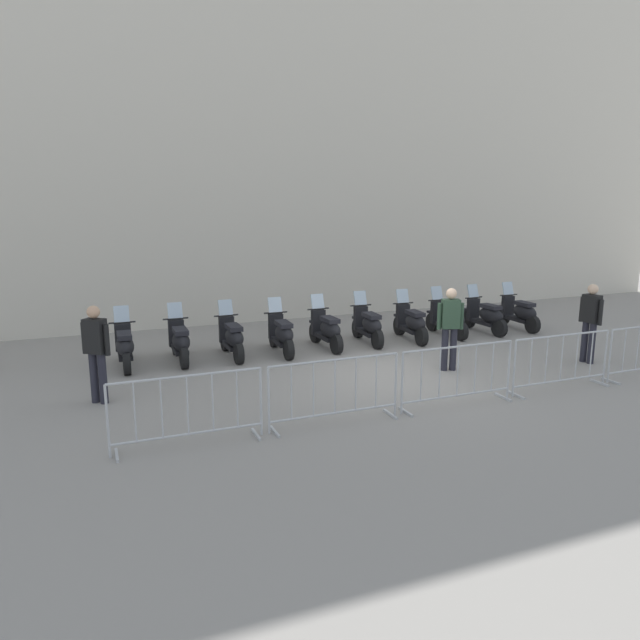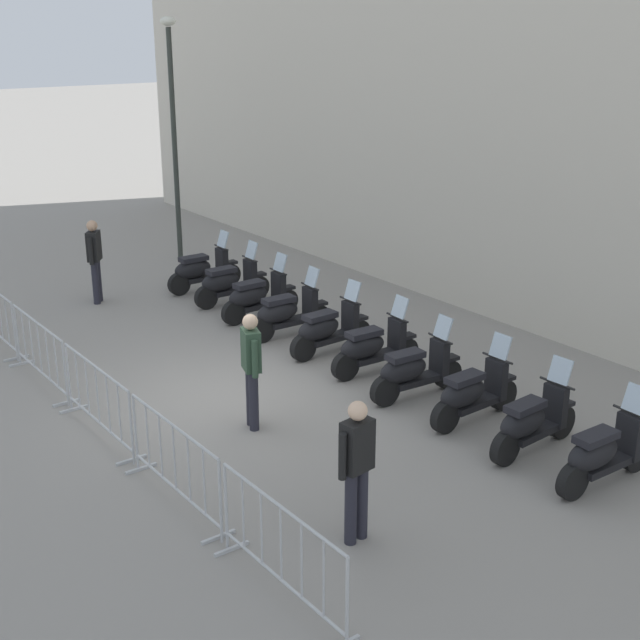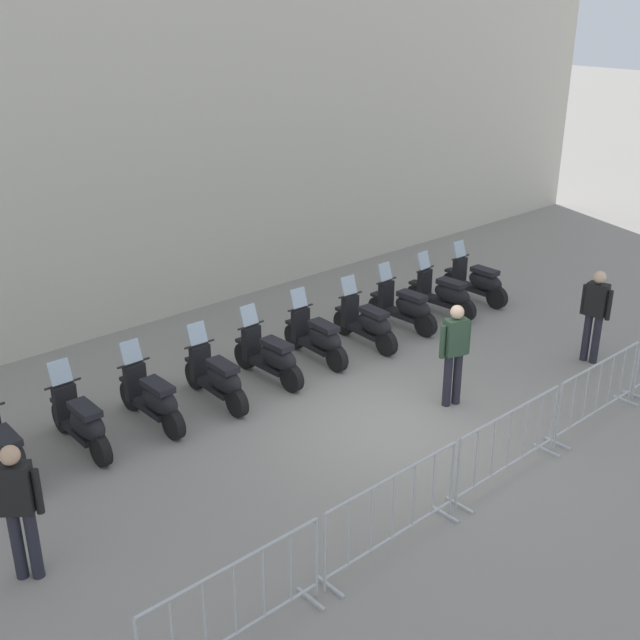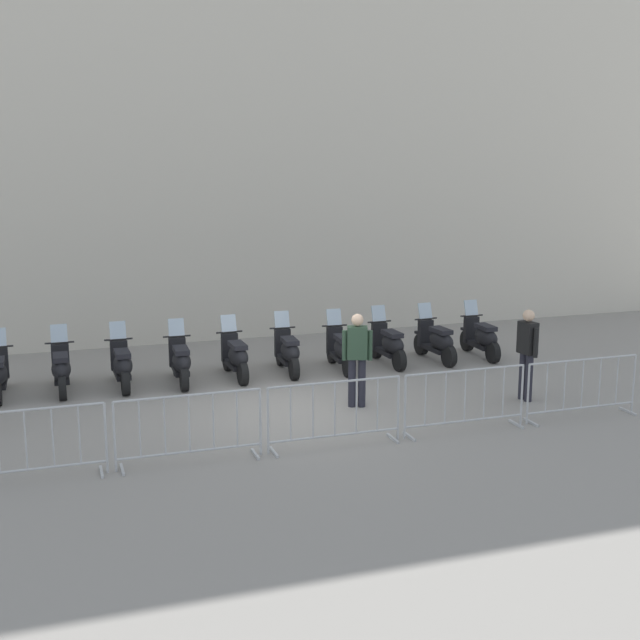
{
  "view_description": "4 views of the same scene",
  "coord_description": "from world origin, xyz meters",
  "px_view_note": "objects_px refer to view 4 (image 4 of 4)",
  "views": [
    {
      "loc": [
        -5.01,
        -10.44,
        3.48
      ],
      "look_at": [
        -1.12,
        1.84,
        0.84
      ],
      "focal_mm": 32.89,
      "sensor_mm": 36.0,
      "label": 1
    },
    {
      "loc": [
        11.42,
        -5.45,
        5.73
      ],
      "look_at": [
        -0.37,
        2.06,
        0.82
      ],
      "focal_mm": 49.75,
      "sensor_mm": 36.0,
      "label": 2
    },
    {
      "loc": [
        -7.48,
        -7.69,
        6.17
      ],
      "look_at": [
        -0.07,
        1.96,
        1.12
      ],
      "focal_mm": 44.0,
      "sensor_mm": 36.0,
      "label": 3
    },
    {
      "loc": [
        -3.14,
        -13.89,
        4.47
      ],
      "look_at": [
        1.04,
        2.45,
        1.15
      ],
      "focal_mm": 46.17,
      "sensor_mm": 36.0,
      "label": 4
    }
  ],
  "objects_px": {
    "motorcycle_3": "(180,362)",
    "officer_mid_plaza": "(527,349)",
    "motorcycle_4": "(236,357)",
    "motorcycle_1": "(61,370)",
    "barrier_segment_1": "(189,429)",
    "motorcycle_7": "(389,345)",
    "barrier_segment_4": "(582,389)",
    "motorcycle_5": "(288,352)",
    "motorcycle_9": "(482,338)",
    "officer_by_barriers": "(357,354)",
    "barrier_segment_0": "(26,446)",
    "motorcycle_8": "(437,342)",
    "motorcycle_6": "(341,350)",
    "barrier_segment_2": "(335,414)",
    "motorcycle_2": "(122,366)",
    "barrier_segment_3": "(465,401)"
  },
  "relations": [
    {
      "from": "motorcycle_3",
      "to": "officer_mid_plaza",
      "type": "relative_size",
      "value": 1.0
    },
    {
      "from": "motorcycle_3",
      "to": "motorcycle_4",
      "type": "relative_size",
      "value": 1.0
    },
    {
      "from": "motorcycle_1",
      "to": "motorcycle_4",
      "type": "distance_m",
      "value": 3.43
    },
    {
      "from": "barrier_segment_1",
      "to": "motorcycle_7",
      "type": "bearing_deg",
      "value": 45.48
    },
    {
      "from": "barrier_segment_4",
      "to": "motorcycle_5",
      "type": "bearing_deg",
      "value": 135.54
    },
    {
      "from": "motorcycle_9",
      "to": "officer_by_barriers",
      "type": "distance_m",
      "value": 4.86
    },
    {
      "from": "barrier_segment_0",
      "to": "officer_mid_plaza",
      "type": "distance_m",
      "value": 8.91
    },
    {
      "from": "motorcycle_1",
      "to": "motorcycle_8",
      "type": "height_order",
      "value": "same"
    },
    {
      "from": "motorcycle_6",
      "to": "officer_mid_plaza",
      "type": "relative_size",
      "value": 0.99
    },
    {
      "from": "motorcycle_6",
      "to": "barrier_segment_4",
      "type": "relative_size",
      "value": 0.78
    },
    {
      "from": "motorcycle_5",
      "to": "barrier_segment_0",
      "type": "distance_m",
      "value": 6.86
    },
    {
      "from": "barrier_segment_2",
      "to": "officer_mid_plaza",
      "type": "xyz_separation_m",
      "value": [
        4.14,
        1.56,
        0.45
      ]
    },
    {
      "from": "motorcycle_2",
      "to": "motorcycle_8",
      "type": "distance_m",
      "value": 6.86
    },
    {
      "from": "barrier_segment_1",
      "to": "officer_by_barriers",
      "type": "xyz_separation_m",
      "value": [
        3.23,
        2.11,
        0.45
      ]
    },
    {
      "from": "motorcycle_3",
      "to": "barrier_segment_2",
      "type": "distance_m",
      "value": 4.74
    },
    {
      "from": "motorcycle_1",
      "to": "barrier_segment_2",
      "type": "relative_size",
      "value": 0.79
    },
    {
      "from": "motorcycle_2",
      "to": "motorcycle_6",
      "type": "bearing_deg",
      "value": 3.28
    },
    {
      "from": "motorcycle_7",
      "to": "barrier_segment_1",
      "type": "bearing_deg",
      "value": -134.52
    },
    {
      "from": "motorcycle_6",
      "to": "barrier_segment_3",
      "type": "height_order",
      "value": "motorcycle_6"
    },
    {
      "from": "motorcycle_7",
      "to": "motorcycle_8",
      "type": "relative_size",
      "value": 1.0
    },
    {
      "from": "motorcycle_4",
      "to": "motorcycle_9",
      "type": "xyz_separation_m",
      "value": [
        5.7,
        0.43,
        0.0
      ]
    },
    {
      "from": "motorcycle_5",
      "to": "officer_by_barriers",
      "type": "xyz_separation_m",
      "value": [
        0.72,
        -2.63,
        0.53
      ]
    },
    {
      "from": "barrier_segment_1",
      "to": "barrier_segment_4",
      "type": "bearing_deg",
      "value": 4.18
    },
    {
      "from": "motorcycle_7",
      "to": "barrier_segment_2",
      "type": "bearing_deg",
      "value": -118.13
    },
    {
      "from": "barrier_segment_3",
      "to": "barrier_segment_4",
      "type": "relative_size",
      "value": 1.0
    },
    {
      "from": "motorcycle_5",
      "to": "motorcycle_1",
      "type": "bearing_deg",
      "value": -175.91
    },
    {
      "from": "motorcycle_1",
      "to": "motorcycle_5",
      "type": "height_order",
      "value": "same"
    },
    {
      "from": "barrier_segment_3",
      "to": "officer_by_barriers",
      "type": "relative_size",
      "value": 1.27
    },
    {
      "from": "motorcycle_3",
      "to": "barrier_segment_4",
      "type": "relative_size",
      "value": 0.78
    },
    {
      "from": "motorcycle_9",
      "to": "barrier_segment_1",
      "type": "bearing_deg",
      "value": -144.63
    },
    {
      "from": "barrier_segment_1",
      "to": "barrier_segment_2",
      "type": "relative_size",
      "value": 1.0
    },
    {
      "from": "officer_by_barriers",
      "to": "barrier_segment_1",
      "type": "bearing_deg",
      "value": -146.85
    },
    {
      "from": "barrier_segment_4",
      "to": "motorcycle_7",
      "type": "bearing_deg",
      "value": 114.91
    },
    {
      "from": "motorcycle_3",
      "to": "motorcycle_2",
      "type": "bearing_deg",
      "value": -179.88
    },
    {
      "from": "motorcycle_3",
      "to": "barrier_segment_0",
      "type": "relative_size",
      "value": 0.78
    },
    {
      "from": "motorcycle_2",
      "to": "motorcycle_6",
      "type": "xyz_separation_m",
      "value": [
        4.56,
        0.26,
        0.0
      ]
    },
    {
      "from": "barrier_segment_4",
      "to": "barrier_segment_3",
      "type": "bearing_deg",
      "value": -175.82
    },
    {
      "from": "motorcycle_1",
      "to": "motorcycle_5",
      "type": "relative_size",
      "value": 1.0
    },
    {
      "from": "motorcycle_5",
      "to": "motorcycle_2",
      "type": "bearing_deg",
      "value": -174.94
    },
    {
      "from": "barrier_segment_2",
      "to": "officer_by_barriers",
      "type": "xyz_separation_m",
      "value": [
        0.95,
        1.95,
        0.45
      ]
    },
    {
      "from": "motorcycle_4",
      "to": "barrier_segment_3",
      "type": "relative_size",
      "value": 0.79
    },
    {
      "from": "motorcycle_8",
      "to": "officer_mid_plaza",
      "type": "height_order",
      "value": "officer_mid_plaza"
    },
    {
      "from": "motorcycle_8",
      "to": "barrier_segment_1",
      "type": "height_order",
      "value": "motorcycle_8"
    },
    {
      "from": "officer_by_barriers",
      "to": "motorcycle_3",
      "type": "bearing_deg",
      "value": 142.02
    },
    {
      "from": "motorcycle_7",
      "to": "officer_by_barriers",
      "type": "bearing_deg",
      "value": -119.51
    },
    {
      "from": "barrier_segment_0",
      "to": "officer_mid_plaza",
      "type": "height_order",
      "value": "officer_mid_plaza"
    },
    {
      "from": "motorcycle_9",
      "to": "barrier_segment_0",
      "type": "bearing_deg",
      "value": -150.98
    },
    {
      "from": "barrier_segment_4",
      "to": "officer_by_barriers",
      "type": "height_order",
      "value": "officer_by_barriers"
    },
    {
      "from": "barrier_segment_3",
      "to": "barrier_segment_1",
      "type": "bearing_deg",
      "value": -175.82
    },
    {
      "from": "motorcycle_7",
      "to": "officer_by_barriers",
      "type": "xyz_separation_m",
      "value": [
        -1.57,
        -2.77,
        0.53
      ]
    }
  ]
}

